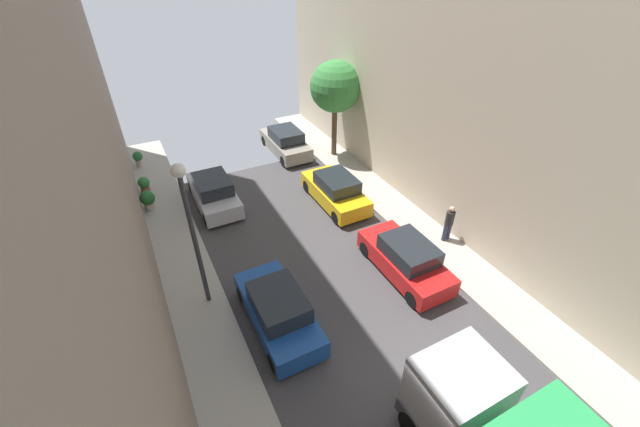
% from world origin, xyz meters
% --- Properties ---
extents(ground, '(32.00, 32.00, 0.00)m').
position_xyz_m(ground, '(0.00, 0.00, 0.00)').
color(ground, '#423F42').
extents(sidewalk_right, '(2.00, 44.00, 0.15)m').
position_xyz_m(sidewalk_right, '(5.00, 0.00, 0.07)').
color(sidewalk_right, '#A8A399').
rests_on(sidewalk_right, ground).
extents(parked_car_left_3, '(1.78, 4.20, 1.57)m').
position_xyz_m(parked_car_left_3, '(-2.70, 4.85, 0.72)').
color(parked_car_left_3, '#194799').
rests_on(parked_car_left_3, ground).
extents(parked_car_left_4, '(1.78, 4.20, 1.57)m').
position_xyz_m(parked_car_left_4, '(-2.70, 13.19, 0.72)').
color(parked_car_left_4, silver).
rests_on(parked_car_left_4, ground).
extents(parked_car_right_2, '(1.78, 4.20, 1.57)m').
position_xyz_m(parked_car_right_2, '(2.70, 4.96, 0.72)').
color(parked_car_right_2, red).
rests_on(parked_car_right_2, ground).
extents(parked_car_right_3, '(1.78, 4.20, 1.57)m').
position_xyz_m(parked_car_right_3, '(2.70, 10.58, 0.72)').
color(parked_car_right_3, gold).
rests_on(parked_car_right_3, ground).
extents(parked_car_right_4, '(1.78, 4.20, 1.57)m').
position_xyz_m(parked_car_right_4, '(2.70, 16.82, 0.72)').
color(parked_car_right_4, gray).
rests_on(parked_car_right_4, ground).
extents(pedestrian, '(0.40, 0.36, 1.72)m').
position_xyz_m(pedestrian, '(5.48, 5.69, 1.07)').
color(pedestrian, '#2D334C').
rests_on(pedestrian, sidewalk_right).
extents(street_tree_1, '(2.81, 2.81, 5.49)m').
position_xyz_m(street_tree_1, '(5.11, 15.11, 4.20)').
color(street_tree_1, brown).
rests_on(street_tree_1, sidewalk_right).
extents(potted_plant_0, '(0.69, 0.69, 0.97)m').
position_xyz_m(potted_plant_0, '(-5.66, 14.07, 0.69)').
color(potted_plant_0, '#B2A899').
rests_on(potted_plant_0, sidewalk_left).
extents(potted_plant_1, '(0.58, 0.58, 0.84)m').
position_xyz_m(potted_plant_1, '(-5.63, 15.80, 0.60)').
color(potted_plant_1, brown).
rests_on(potted_plant_1, sidewalk_left).
extents(potted_plant_2, '(0.53, 0.53, 0.88)m').
position_xyz_m(potted_plant_2, '(-5.55, 18.88, 0.65)').
color(potted_plant_2, '#B2A899').
rests_on(potted_plant_2, sidewalk_left).
extents(lamp_post, '(0.44, 0.44, 5.58)m').
position_xyz_m(lamp_post, '(-4.60, 6.98, 3.82)').
color(lamp_post, '#333338').
rests_on(lamp_post, sidewalk_left).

